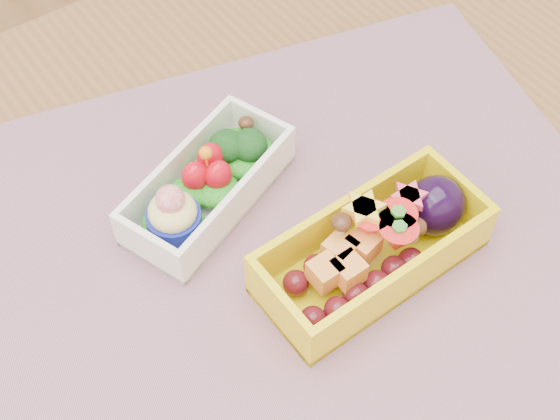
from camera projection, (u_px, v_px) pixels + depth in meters
table at (273, 330)px, 0.70m from camera, size 1.20×0.80×0.75m
placemat at (276, 246)px, 0.63m from camera, size 0.66×0.57×0.00m
bento_white at (208, 185)px, 0.64m from camera, size 0.17×0.12×0.07m
bento_yellow at (377, 246)px, 0.60m from camera, size 0.19×0.08×0.06m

